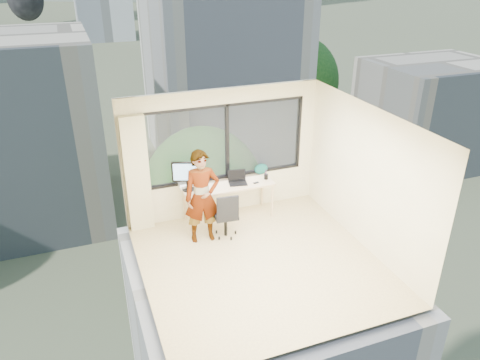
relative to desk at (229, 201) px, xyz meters
name	(u,v)px	position (x,y,z in m)	size (l,w,h in m)	color
floor	(260,263)	(0.00, -1.66, -0.38)	(4.00, 4.00, 0.01)	beige
ceiling	(263,120)	(0.00, -1.66, 2.23)	(4.00, 4.00, 0.01)	white
wall_front	(324,267)	(0.00, -3.66, 0.93)	(4.00, 0.01, 2.60)	beige
wall_left	(138,219)	(-2.00, -1.66, 0.93)	(0.01, 4.00, 2.60)	beige
wall_right	(366,178)	(2.00, -1.66, 0.93)	(0.01, 4.00, 2.60)	beige
window_wall	(225,142)	(0.05, 0.34, 1.15)	(3.30, 0.16, 1.55)	black
curtain	(137,175)	(-1.72, 0.22, 0.77)	(0.45, 0.14, 2.30)	beige
desk	(229,201)	(0.00, 0.00, 0.00)	(1.80, 0.60, 0.75)	beige
chair	(225,214)	(-0.28, -0.62, 0.10)	(0.48, 0.48, 0.95)	black
person	(202,197)	(-0.70, -0.58, 0.52)	(0.65, 0.43, 1.78)	#2D2D33
monitor	(188,176)	(-0.80, 0.06, 0.67)	(0.60, 0.13, 0.60)	black
game_console	(186,185)	(-0.80, 0.21, 0.41)	(0.28, 0.23, 0.07)	white
laptop	(238,178)	(0.19, -0.03, 0.49)	(0.35, 0.37, 0.23)	black
cellphone	(256,183)	(0.54, -0.13, 0.38)	(0.11, 0.05, 0.01)	black
pen_cup	(266,177)	(0.80, -0.03, 0.43)	(0.08, 0.08, 0.10)	black
handbag	(261,169)	(0.80, 0.24, 0.49)	(0.29, 0.15, 0.22)	#0B4143
exterior_ground	(74,40)	(0.00, 118.34, -14.38)	(400.00, 400.00, 0.04)	#515B3D
near_bldg_b	(223,76)	(12.00, 36.34, -6.38)	(14.00, 13.00, 16.00)	silver
near_bldg_c	(430,114)	(30.00, 26.34, -9.38)	(12.00, 10.00, 10.00)	beige
tree_b	(205,212)	(4.00, 16.34, -9.88)	(7.60, 7.60, 9.00)	#184A19
tree_c	(301,91)	(22.00, 38.34, -9.38)	(8.40, 8.40, 10.00)	#184A19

